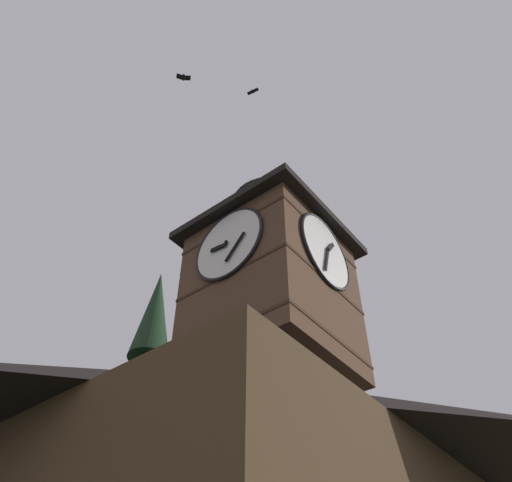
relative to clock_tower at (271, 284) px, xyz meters
name	(u,v)px	position (x,y,z in m)	size (l,w,h in m)	color
clock_tower	(271,284)	(0.00, 0.00, 0.00)	(4.52, 4.52, 7.75)	brown
flying_bird_high	(253,91)	(0.98, 0.05, 9.42)	(0.22, 0.51, 0.10)	black
flying_bird_low	(184,77)	(3.64, -1.14, 8.14)	(0.52, 0.49, 0.15)	black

